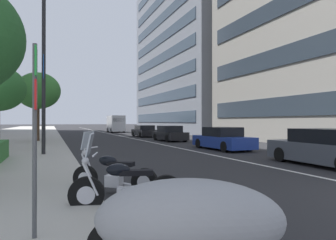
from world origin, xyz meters
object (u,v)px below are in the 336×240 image
motorcycle_far_end_row (187,221)px  car_following_behind (326,148)px  car_lead_in_lane (222,139)px  street_lamp_with_banners (50,51)px  motorcycle_nearest_camera (112,175)px  street_tree_mid_sidewalk (38,91)px  motorcycle_by_sign_pole (125,188)px  car_far_down_avenue (170,134)px  delivery_van_ahead (116,123)px  car_approaching_light (144,131)px  parking_sign_by_curb (35,116)px

motorcycle_far_end_row → car_following_behind: (5.60, -8.54, 0.10)m
car_lead_in_lane → street_lamp_with_banners: bearing=90.3°
motorcycle_nearest_camera → street_tree_mid_sidewalk: (19.60, 2.37, 3.81)m
motorcycle_by_sign_pole → car_following_behind: motorcycle_by_sign_pole is taller
motorcycle_by_sign_pole → car_far_down_avenue: (19.26, -8.53, 0.18)m
delivery_van_ahead → car_approaching_light: bearing=-178.2°
motorcycle_far_end_row → motorcycle_nearest_camera: bearing=-65.7°
motorcycle_by_sign_pole → delivery_van_ahead: delivery_van_ahead is taller
car_approaching_light → delivery_van_ahead: bearing=0.7°
car_following_behind → delivery_van_ahead: (39.70, 0.27, 0.74)m
parking_sign_by_curb → street_lamp_with_banners: size_ratio=0.31×
motorcycle_far_end_row → motorcycle_by_sign_pole: bearing=-64.0°
motorcycle_by_sign_pole → car_lead_in_lane: motorcycle_by_sign_pole is taller
motorcycle_far_end_row → car_far_down_avenue: 23.42m
motorcycle_far_end_row → car_approaching_light: (29.67, -8.38, 0.04)m
motorcycle_far_end_row → car_approaching_light: size_ratio=0.51×
motorcycle_far_end_row → delivery_van_ahead: delivery_van_ahead is taller
motorcycle_far_end_row → motorcycle_nearest_camera: size_ratio=1.27×
car_far_down_avenue → car_approaching_light: (7.82, 0.03, -0.01)m
motorcycle_nearest_camera → car_approaching_light: size_ratio=0.40×
parking_sign_by_curb → street_lamp_with_banners: street_lamp_with_banners is taller
car_following_behind → street_tree_mid_sidewalk: 21.49m
street_tree_mid_sidewalk → street_lamp_with_banners: bearing=-175.1°
car_approaching_light → street_lamp_with_banners: (-16.99, 9.87, 4.57)m
street_lamp_with_banners → delivery_van_ahead: bearing=-16.7°
car_lead_in_lane → delivery_van_ahead: size_ratio=0.81×
motorcycle_by_sign_pole → car_approaching_light: 28.39m
delivery_van_ahead → street_tree_mid_sidewalk: 24.24m
motorcycle_nearest_camera → delivery_van_ahead: 42.01m
street_lamp_with_banners → car_far_down_avenue: bearing=-47.2°
motorcycle_by_sign_pole → street_lamp_with_banners: size_ratio=0.25×
street_lamp_with_banners → parking_sign_by_curb: bearing=179.2°
motorcycle_nearest_camera → car_approaching_light: bearing=-70.9°
parking_sign_by_curb → street_lamp_with_banners: 11.84m
motorcycle_nearest_camera → car_far_down_avenue: bearing=-78.2°
motorcycle_nearest_camera → car_approaching_light: 26.91m
car_lead_in_lane → street_lamp_with_banners: 10.93m
motorcycle_nearest_camera → parking_sign_by_curb: parking_sign_by_curb is taller
delivery_van_ahead → street_lamp_with_banners: street_lamp_with_banners is taller
motorcycle_nearest_camera → car_lead_in_lane: 12.31m
car_following_behind → street_lamp_with_banners: bearing=56.3°
motorcycle_far_end_row → parking_sign_by_curb: size_ratio=0.88×
car_lead_in_lane → car_approaching_light: 16.64m
car_lead_in_lane → street_lamp_with_banners: street_lamp_with_banners is taller
car_following_behind → motorcycle_nearest_camera: bearing=101.2°
motorcycle_by_sign_pole → street_lamp_with_banners: 11.23m
street_lamp_with_banners → street_tree_mid_sidewalk: size_ratio=1.53×
street_tree_mid_sidewalk → car_approaching_light: bearing=-61.2°
car_following_behind → car_far_down_avenue: bearing=2.0°
street_lamp_with_banners → street_tree_mid_sidewalk: bearing=4.9°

